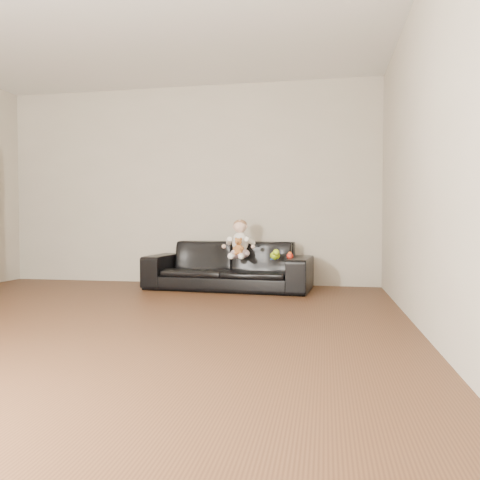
% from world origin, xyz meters
% --- Properties ---
extents(floor, '(5.50, 5.50, 0.00)m').
position_xyz_m(floor, '(0.00, 0.00, 0.00)').
color(floor, '#4A2D1A').
rests_on(floor, ground).
extents(wall_back, '(5.00, 0.00, 5.00)m').
position_xyz_m(wall_back, '(0.00, 2.75, 1.30)').
color(wall_back, '#B3AA96').
rests_on(wall_back, ground).
extents(wall_right, '(0.00, 5.50, 5.50)m').
position_xyz_m(wall_right, '(2.50, 0.00, 1.30)').
color(wall_right, '#B3AA96').
rests_on(wall_right, ground).
extents(sofa, '(2.02, 0.93, 0.57)m').
position_xyz_m(sofa, '(0.66, 2.25, 0.29)').
color(sofa, black).
rests_on(sofa, floor).
extents(baby, '(0.32, 0.39, 0.46)m').
position_xyz_m(baby, '(0.82, 2.14, 0.58)').
color(baby, silver).
rests_on(baby, sofa).
extents(teddy_bear, '(0.11, 0.12, 0.19)m').
position_xyz_m(teddy_bear, '(0.83, 2.00, 0.53)').
color(teddy_bear, '#A1612E').
rests_on(teddy_bear, sofa).
extents(toy_green, '(0.16, 0.17, 0.10)m').
position_xyz_m(toy_green, '(1.24, 2.06, 0.43)').
color(toy_green, '#9BC917').
rests_on(toy_green, sofa).
extents(toy_rattle, '(0.09, 0.09, 0.08)m').
position_xyz_m(toy_rattle, '(1.41, 2.13, 0.42)').
color(toy_rattle, red).
rests_on(toy_rattle, sofa).
extents(toy_blue_disc, '(0.11, 0.11, 0.01)m').
position_xyz_m(toy_blue_disc, '(1.23, 2.11, 0.38)').
color(toy_blue_disc, blue).
rests_on(toy_blue_disc, sofa).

